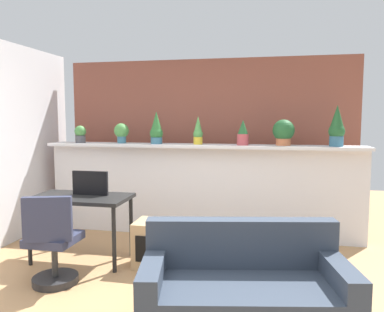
{
  "coord_description": "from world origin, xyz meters",
  "views": [
    {
      "loc": [
        0.94,
        -3.08,
        1.63
      ],
      "look_at": [
        0.05,
        1.19,
        1.19
      ],
      "focal_mm": 35.51,
      "sensor_mm": 36.0,
      "label": 1
    }
  ],
  "objects_px": {
    "potted_plant_0": "(80,134)",
    "potted_plant_1": "(121,132)",
    "side_cube_shelf": "(154,243)",
    "potted_plant_5": "(284,132)",
    "potted_plant_3": "(198,131)",
    "potted_plant_4": "(243,133)",
    "potted_plant_2": "(156,129)",
    "office_chair": "(53,247)",
    "tv_monitor": "(90,183)",
    "potted_plant_6": "(337,127)",
    "desk": "(81,203)",
    "couch": "(244,293)"
  },
  "relations": [
    {
      "from": "potted_plant_0",
      "to": "potted_plant_1",
      "type": "relative_size",
      "value": 0.88
    },
    {
      "from": "potted_plant_0",
      "to": "side_cube_shelf",
      "type": "xyz_separation_m",
      "value": [
        1.44,
        -1.11,
        -1.15
      ]
    },
    {
      "from": "potted_plant_5",
      "to": "side_cube_shelf",
      "type": "relative_size",
      "value": 0.68
    },
    {
      "from": "potted_plant_3",
      "to": "potted_plant_4",
      "type": "bearing_deg",
      "value": -4.46
    },
    {
      "from": "potted_plant_0",
      "to": "potted_plant_4",
      "type": "distance_m",
      "value": 2.32
    },
    {
      "from": "potted_plant_2",
      "to": "side_cube_shelf",
      "type": "distance_m",
      "value": 1.69
    },
    {
      "from": "potted_plant_5",
      "to": "office_chair",
      "type": "xyz_separation_m",
      "value": [
        -2.21,
        -1.86,
        -1.06
      ]
    },
    {
      "from": "tv_monitor",
      "to": "potted_plant_5",
      "type": "bearing_deg",
      "value": 27.02
    },
    {
      "from": "potted_plant_4",
      "to": "tv_monitor",
      "type": "xyz_separation_m",
      "value": [
        -1.66,
        -1.05,
        -0.54
      ]
    },
    {
      "from": "potted_plant_1",
      "to": "potted_plant_2",
      "type": "distance_m",
      "value": 0.53
    },
    {
      "from": "potted_plant_5",
      "to": "office_chair",
      "type": "bearing_deg",
      "value": -139.88
    },
    {
      "from": "tv_monitor",
      "to": "side_cube_shelf",
      "type": "relative_size",
      "value": 0.85
    },
    {
      "from": "potted_plant_5",
      "to": "office_chair",
      "type": "height_order",
      "value": "potted_plant_5"
    },
    {
      "from": "potted_plant_2",
      "to": "potted_plant_6",
      "type": "relative_size",
      "value": 0.85
    },
    {
      "from": "potted_plant_5",
      "to": "potted_plant_2",
      "type": "bearing_deg",
      "value": -178.38
    },
    {
      "from": "potted_plant_0",
      "to": "potted_plant_1",
      "type": "xyz_separation_m",
      "value": [
        0.61,
        0.05,
        0.03
      ]
    },
    {
      "from": "potted_plant_6",
      "to": "side_cube_shelf",
      "type": "xyz_separation_m",
      "value": [
        -2.05,
        -1.13,
        -1.27
      ]
    },
    {
      "from": "potted_plant_5",
      "to": "desk",
      "type": "bearing_deg",
      "value": -152.18
    },
    {
      "from": "potted_plant_1",
      "to": "potted_plant_4",
      "type": "distance_m",
      "value": 1.71
    },
    {
      "from": "desk",
      "to": "potted_plant_1",
      "type": "bearing_deg",
      "value": 88.82
    },
    {
      "from": "desk",
      "to": "office_chair",
      "type": "bearing_deg",
      "value": -85.88
    },
    {
      "from": "tv_monitor",
      "to": "office_chair",
      "type": "relative_size",
      "value": 0.47
    },
    {
      "from": "potted_plant_2",
      "to": "side_cube_shelf",
      "type": "xyz_separation_m",
      "value": [
        0.3,
        -1.13,
        -1.22
      ]
    },
    {
      "from": "potted_plant_0",
      "to": "potted_plant_3",
      "type": "xyz_separation_m",
      "value": [
        1.71,
        0.05,
        0.05
      ]
    },
    {
      "from": "potted_plant_3",
      "to": "potted_plant_1",
      "type": "bearing_deg",
      "value": -179.91
    },
    {
      "from": "side_cube_shelf",
      "to": "potted_plant_4",
      "type": "bearing_deg",
      "value": 51.54
    },
    {
      "from": "potted_plant_1",
      "to": "tv_monitor",
      "type": "xyz_separation_m",
      "value": [
        0.05,
        -1.09,
        -0.54
      ]
    },
    {
      "from": "potted_plant_4",
      "to": "potted_plant_0",
      "type": "bearing_deg",
      "value": -179.98
    },
    {
      "from": "side_cube_shelf",
      "to": "couch",
      "type": "xyz_separation_m",
      "value": [
        1.06,
        -1.07,
        0.03
      ]
    },
    {
      "from": "potted_plant_1",
      "to": "side_cube_shelf",
      "type": "height_order",
      "value": "potted_plant_1"
    },
    {
      "from": "potted_plant_4",
      "to": "potted_plant_6",
      "type": "distance_m",
      "value": 1.17
    },
    {
      "from": "potted_plant_5",
      "to": "tv_monitor",
      "type": "bearing_deg",
      "value": -152.98
    },
    {
      "from": "office_chair",
      "to": "couch",
      "type": "relative_size",
      "value": 0.54
    },
    {
      "from": "potted_plant_4",
      "to": "potted_plant_6",
      "type": "xyz_separation_m",
      "value": [
        1.17,
        0.01,
        0.09
      ]
    },
    {
      "from": "potted_plant_6",
      "to": "potted_plant_3",
      "type": "bearing_deg",
      "value": 178.87
    },
    {
      "from": "potted_plant_6",
      "to": "office_chair",
      "type": "xyz_separation_m",
      "value": [
        -2.85,
        -1.81,
        -1.13
      ]
    },
    {
      "from": "potted_plant_6",
      "to": "office_chair",
      "type": "distance_m",
      "value": 3.56
    },
    {
      "from": "potted_plant_0",
      "to": "potted_plant_4",
      "type": "xyz_separation_m",
      "value": [
        2.32,
        0.0,
        0.03
      ]
    },
    {
      "from": "potted_plant_6",
      "to": "desk",
      "type": "xyz_separation_m",
      "value": [
        -2.9,
        -1.14,
        -0.85
      ]
    },
    {
      "from": "potted_plant_2",
      "to": "potted_plant_3",
      "type": "distance_m",
      "value": 0.58
    },
    {
      "from": "potted_plant_6",
      "to": "side_cube_shelf",
      "type": "distance_m",
      "value": 2.66
    },
    {
      "from": "potted_plant_6",
      "to": "potted_plant_5",
      "type": "bearing_deg",
      "value": 175.56
    },
    {
      "from": "potted_plant_6",
      "to": "couch",
      "type": "height_order",
      "value": "potted_plant_6"
    },
    {
      "from": "potted_plant_1",
      "to": "couch",
      "type": "bearing_deg",
      "value": -49.71
    },
    {
      "from": "potted_plant_2",
      "to": "potted_plant_4",
      "type": "xyz_separation_m",
      "value": [
        1.19,
        -0.01,
        -0.04
      ]
    },
    {
      "from": "potted_plant_2",
      "to": "office_chair",
      "type": "height_order",
      "value": "potted_plant_2"
    },
    {
      "from": "tv_monitor",
      "to": "potted_plant_2",
      "type": "bearing_deg",
      "value": 66.11
    },
    {
      "from": "potted_plant_0",
      "to": "potted_plant_6",
      "type": "bearing_deg",
      "value": 0.22
    },
    {
      "from": "potted_plant_3",
      "to": "side_cube_shelf",
      "type": "height_order",
      "value": "potted_plant_3"
    },
    {
      "from": "potted_plant_5",
      "to": "side_cube_shelf",
      "type": "xyz_separation_m",
      "value": [
        -1.4,
        -1.18,
        -1.2
      ]
    }
  ]
}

